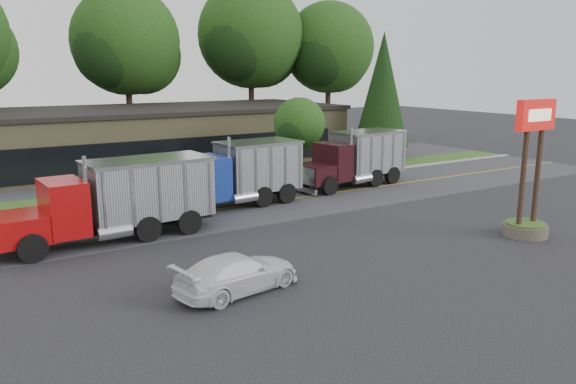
% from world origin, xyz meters
% --- Properties ---
extents(ground, '(140.00, 140.00, 0.00)m').
position_xyz_m(ground, '(0.00, 0.00, 0.00)').
color(ground, '#37373D').
rests_on(ground, ground).
extents(road, '(60.00, 8.00, 0.02)m').
position_xyz_m(road, '(0.00, 9.00, 0.00)').
color(road, '#4B4B4F').
rests_on(road, ground).
extents(center_line, '(60.00, 0.12, 0.01)m').
position_xyz_m(center_line, '(0.00, 9.00, 0.00)').
color(center_line, gold).
rests_on(center_line, ground).
extents(curb, '(60.00, 0.30, 0.12)m').
position_xyz_m(curb, '(0.00, 13.20, 0.00)').
color(curb, '#9E9E99').
rests_on(curb, ground).
extents(grass_verge, '(60.00, 3.40, 0.03)m').
position_xyz_m(grass_verge, '(0.00, 15.00, 0.00)').
color(grass_verge, '#254E1A').
rests_on(grass_verge, ground).
extents(far_parking, '(60.00, 7.00, 0.02)m').
position_xyz_m(far_parking, '(0.00, 20.00, 0.00)').
color(far_parking, '#4B4B4F').
rests_on(far_parking, ground).
extents(strip_mall, '(32.00, 12.00, 4.00)m').
position_xyz_m(strip_mall, '(2.00, 26.00, 2.00)').
color(strip_mall, '#887953').
rests_on(strip_mall, ground).
extents(bilo_sign, '(2.20, 1.90, 5.95)m').
position_xyz_m(bilo_sign, '(10.50, -2.50, 2.02)').
color(bilo_sign, '#6B6054').
rests_on(bilo_sign, ground).
extents(tree_far_c, '(10.12, 9.52, 14.43)m').
position_xyz_m(tree_far_c, '(4.15, 34.12, 9.21)').
color(tree_far_c, '#382619').
rests_on(tree_far_c, ground).
extents(tree_far_d, '(11.00, 10.36, 15.70)m').
position_xyz_m(tree_far_d, '(16.17, 33.13, 10.02)').
color(tree_far_d, '#382619').
rests_on(tree_far_d, ground).
extents(tree_far_e, '(9.84, 9.26, 14.04)m').
position_xyz_m(tree_far_e, '(24.15, 31.12, 8.96)').
color(tree_far_e, '#382619').
rests_on(tree_far_e, ground).
extents(evergreen_right, '(4.49, 4.49, 10.20)m').
position_xyz_m(evergreen_right, '(20.00, 18.00, 5.61)').
color(evergreen_right, '#382619').
rests_on(evergreen_right, ground).
extents(tree_verge, '(3.75, 3.53, 5.36)m').
position_xyz_m(tree_verge, '(10.06, 15.04, 3.40)').
color(tree_verge, '#382619').
rests_on(tree_verge, ground).
extents(dump_truck_red, '(9.31, 3.15, 3.36)m').
position_xyz_m(dump_truck_red, '(-4.65, 6.52, 1.81)').
color(dump_truck_red, black).
rests_on(dump_truck_red, ground).
extents(dump_truck_blue, '(7.50, 3.07, 3.36)m').
position_xyz_m(dump_truck_blue, '(2.65, 9.32, 1.80)').
color(dump_truck_blue, black).
rests_on(dump_truck_blue, ground).
extents(dump_truck_maroon, '(7.83, 3.37, 3.36)m').
position_xyz_m(dump_truck_maroon, '(11.10, 10.18, 1.80)').
color(dump_truck_maroon, black).
rests_on(dump_truck_maroon, ground).
extents(rally_car, '(4.63, 2.53, 1.27)m').
position_xyz_m(rally_car, '(-3.16, -1.50, 0.64)').
color(rally_car, silver).
rests_on(rally_car, ground).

